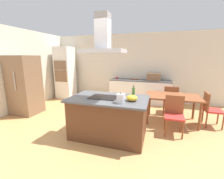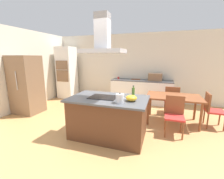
{
  "view_description": "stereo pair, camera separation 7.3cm",
  "coord_description": "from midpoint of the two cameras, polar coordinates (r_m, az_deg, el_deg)",
  "views": [
    {
      "loc": [
        1.03,
        -3.02,
        1.77
      ],
      "look_at": [
        -0.05,
        0.4,
        1.0
      ],
      "focal_mm": 24.2,
      "sensor_mm": 36.0,
      "label": 1
    },
    {
      "loc": [
        1.1,
        -2.99,
        1.77
      ],
      "look_at": [
        -0.05,
        0.4,
        1.0
      ],
      "focal_mm": 24.2,
      "sensor_mm": 36.0,
      "label": 2
    }
  ],
  "objects": [
    {
      "name": "ground",
      "position": [
        4.95,
        5.08,
        -8.86
      ],
      "size": [
        16.0,
        16.0,
        0.0
      ],
      "primitive_type": "plane",
      "color": "tan"
    },
    {
      "name": "wall_back",
      "position": [
        6.36,
        9.08,
        8.19
      ],
      "size": [
        7.2,
        0.1,
        2.7
      ],
      "primitive_type": "cube",
      "color": "beige",
      "rests_on": "ground"
    },
    {
      "name": "wall_left",
      "position": [
        6.05,
        -29.91,
        6.55
      ],
      "size": [
        0.1,
        8.8,
        2.7
      ],
      "primitive_type": "cube",
      "color": "beige",
      "rests_on": "ground"
    },
    {
      "name": "kitchen_island",
      "position": [
        3.45,
        -0.77,
        -10.32
      ],
      "size": [
        1.7,
        1.05,
        0.9
      ],
      "color": "#59331E",
      "rests_on": "ground"
    },
    {
      "name": "cooktop",
      "position": [
        3.34,
        -2.66,
        -2.87
      ],
      "size": [
        0.6,
        0.44,
        0.01
      ],
      "primitive_type": "cube",
      "color": "black",
      "rests_on": "kitchen_island"
    },
    {
      "name": "tea_kettle",
      "position": [
        2.92,
        3.73,
        -3.39
      ],
      "size": [
        0.22,
        0.17,
        0.2
      ],
      "color": "silver",
      "rests_on": "kitchen_island"
    },
    {
      "name": "olive_oil_bottle",
      "position": [
        3.42,
        8.65,
        -0.92
      ],
      "size": [
        0.07,
        0.07,
        0.25
      ],
      "color": "#47722D",
      "rests_on": "kitchen_island"
    },
    {
      "name": "mixing_bowl",
      "position": [
        3.07,
        7.98,
        -3.23
      ],
      "size": [
        0.23,
        0.23,
        0.12
      ],
      "primitive_type": "ellipsoid",
      "color": "gold",
      "rests_on": "kitchen_island"
    },
    {
      "name": "back_counter",
      "position": [
        6.07,
        11.26,
        -0.66
      ],
      "size": [
        2.34,
        0.62,
        0.9
      ],
      "color": "white",
      "rests_on": "ground"
    },
    {
      "name": "countertop_microwave",
      "position": [
        5.93,
        16.38,
        4.57
      ],
      "size": [
        0.5,
        0.38,
        0.28
      ],
      "primitive_type": "cube",
      "color": "brown",
      "rests_on": "back_counter"
    },
    {
      "name": "coffee_mug_red",
      "position": [
        6.16,
        2.78,
        4.41
      ],
      "size": [
        0.08,
        0.08,
        0.09
      ],
      "primitive_type": "cylinder",
      "color": "red",
      "rests_on": "back_counter"
    },
    {
      "name": "cutting_board",
      "position": [
        6.07,
        9.31,
        3.81
      ],
      "size": [
        0.34,
        0.24,
        0.02
      ],
      "primitive_type": "cube",
      "color": "brown",
      "rests_on": "back_counter"
    },
    {
      "name": "wall_oven_stack",
      "position": [
        6.93,
        -16.41,
        6.1
      ],
      "size": [
        0.7,
        0.66,
        2.2
      ],
      "color": "white",
      "rests_on": "ground"
    },
    {
      "name": "refrigerator",
      "position": [
        5.48,
        -29.25,
        1.55
      ],
      "size": [
        0.8,
        0.73,
        1.82
      ],
      "color": "brown",
      "rests_on": "ground"
    },
    {
      "name": "dining_table",
      "position": [
        4.42,
        22.61,
        -3.27
      ],
      "size": [
        1.4,
        0.9,
        0.75
      ],
      "color": "brown",
      "rests_on": "ground"
    },
    {
      "name": "chair_at_right_end",
      "position": [
        4.63,
        33.86,
        -5.81
      ],
      "size": [
        0.42,
        0.42,
        0.89
      ],
      "color": "red",
      "rests_on": "ground"
    },
    {
      "name": "chair_facing_island",
      "position": [
        3.83,
        23.03,
        -8.09
      ],
      "size": [
        0.42,
        0.42,
        0.89
      ],
      "color": "red",
      "rests_on": "ground"
    },
    {
      "name": "chair_facing_back_wall",
      "position": [
        5.1,
        22.01,
        -3.09
      ],
      "size": [
        0.42,
        0.42,
        0.89
      ],
      "color": "red",
      "rests_on": "ground"
    },
    {
      "name": "range_hood",
      "position": [
        3.24,
        -2.87,
        18.0
      ],
      "size": [
        0.9,
        0.55,
        0.78
      ],
      "color": "#ADADB2"
    }
  ]
}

